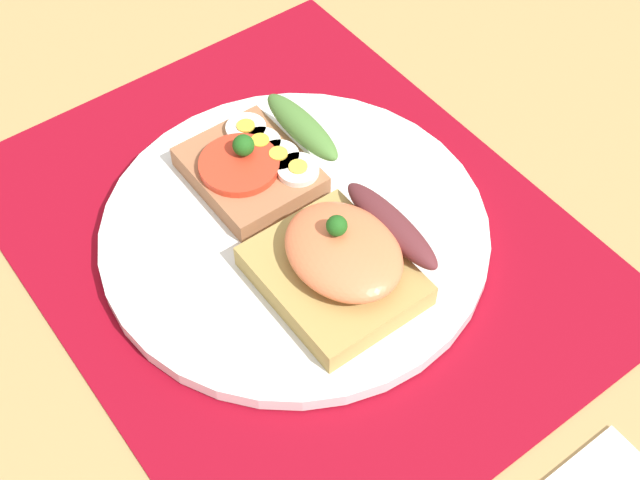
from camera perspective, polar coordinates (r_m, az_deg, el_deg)
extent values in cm
cube|color=tan|center=(63.82, -1.61, -0.81)|extent=(120.00, 90.00, 3.20)
cube|color=maroon|center=(62.43, -1.65, 0.16)|extent=(43.32, 34.85, 0.30)
cylinder|color=white|center=(61.87, -1.66, 0.57)|extent=(27.58, 27.58, 1.15)
cube|color=#9F6643|center=(64.03, -4.27, 4.70)|extent=(9.43, 7.72, 1.71)
cylinder|color=red|center=(62.80, -5.31, 4.93)|extent=(5.84, 5.84, 0.60)
ellipsoid|color=#4D7D35|center=(64.38, -1.20, 7.44)|extent=(8.30, 2.20, 1.80)
sphere|color=#1E5919|center=(62.73, -4.68, 6.39)|extent=(1.60, 1.60, 1.60)
cylinder|color=white|center=(65.36, -4.87, 7.27)|extent=(3.03, 3.03, 0.50)
cylinder|color=yellow|center=(65.13, -4.89, 7.47)|extent=(1.36, 1.36, 0.16)
cylinder|color=white|center=(64.21, -3.93, 6.33)|extent=(3.03, 3.03, 0.50)
cylinder|color=yellow|center=(63.98, -3.94, 6.53)|extent=(1.36, 1.36, 0.16)
cylinder|color=white|center=(63.21, -2.73, 5.47)|extent=(3.03, 3.03, 0.50)
cylinder|color=yellow|center=(62.97, -2.74, 5.68)|extent=(1.36, 1.36, 0.16)
cylinder|color=white|center=(62.29, -1.44, 4.63)|extent=(3.03, 3.03, 0.50)
cylinder|color=yellow|center=(62.05, -1.45, 4.83)|extent=(1.36, 1.36, 0.16)
cube|color=#AA8C4A|center=(57.69, 0.91, -2.36)|extent=(10.66, 8.79, 1.80)
ellipsoid|color=#E57246|center=(56.22, 1.28, -0.88)|extent=(8.74, 7.03, 2.31)
ellipsoid|color=#5C252A|center=(58.18, 4.69, 0.98)|extent=(9.06, 2.20, 1.80)
sphere|color=#1E5919|center=(55.18, 0.95, 0.85)|extent=(1.40, 1.40, 1.40)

